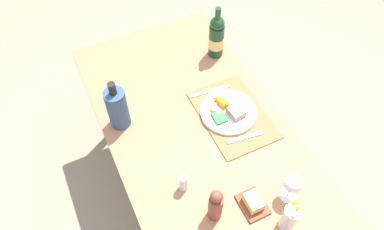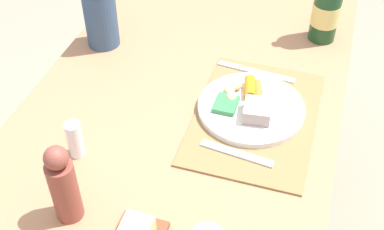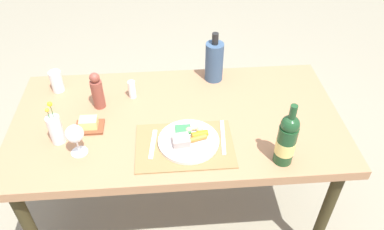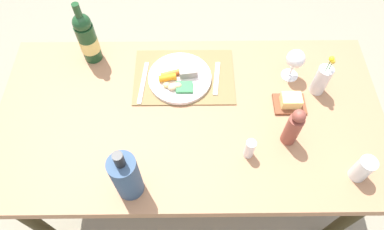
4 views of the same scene
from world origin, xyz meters
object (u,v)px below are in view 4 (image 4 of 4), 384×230
at_px(salt_shaker, 250,149).
at_px(dinner_plate, 180,77).
at_px(knife, 144,82).
at_px(flower_vase, 322,80).
at_px(fork, 217,78).
at_px(wine_bottle, 88,38).
at_px(dining_table, 191,123).
at_px(pepper_mill, 294,127).
at_px(water_tumbler, 362,170).
at_px(wine_glass, 296,60).
at_px(cooler_bottle, 127,176).
at_px(butter_dish, 291,102).

bearing_deg(salt_shaker, dinner_plate, -53.61).
height_order(knife, flower_vase, flower_vase).
xyz_separation_m(fork, wine_bottle, (0.55, -0.13, 0.11)).
xyz_separation_m(dining_table, wine_bottle, (0.43, -0.31, 0.19)).
bearing_deg(pepper_mill, salt_shaker, 21.47).
height_order(dinner_plate, water_tumbler, water_tumbler).
relative_size(wine_glass, cooler_bottle, 0.55).
bearing_deg(flower_vase, salt_shaker, 43.00).
bearing_deg(cooler_bottle, salt_shaker, -163.47).
bearing_deg(flower_vase, wine_bottle, -11.26).
bearing_deg(dinner_plate, knife, 6.21).
height_order(butter_dish, salt_shaker, salt_shaker).
xyz_separation_m(wine_glass, water_tumbler, (-0.17, 0.46, -0.06)).
distance_m(dining_table, fork, 0.23).
distance_m(fork, water_tumbler, 0.66).
bearing_deg(salt_shaker, knife, -38.87).
xyz_separation_m(dining_table, wine_glass, (-0.43, -0.20, 0.18)).
height_order(butter_dish, wine_glass, wine_glass).
relative_size(fork, water_tumbler, 1.54).
bearing_deg(butter_dish, wine_bottle, -17.58).
height_order(wine_bottle, cooler_bottle, wine_bottle).
relative_size(flower_vase, pepper_mill, 1.11).
bearing_deg(wine_bottle, fork, 166.49).
bearing_deg(cooler_bottle, fork, -124.16).
bearing_deg(salt_shaker, butter_dish, -130.70).
distance_m(wine_glass, water_tumbler, 0.50).
bearing_deg(wine_glass, pepper_mill, 79.74).
xyz_separation_m(dinner_plate, salt_shaker, (-0.26, 0.35, 0.03)).
height_order(wine_bottle, water_tumbler, wine_bottle).
bearing_deg(cooler_bottle, wine_glass, -142.21).
distance_m(wine_glass, flower_vase, 0.13).
xyz_separation_m(knife, flower_vase, (-0.74, 0.04, 0.07)).
xyz_separation_m(knife, wine_bottle, (0.23, -0.15, 0.11)).
relative_size(wine_bottle, flower_vase, 1.38).
relative_size(water_tumbler, pepper_mill, 0.58).
distance_m(butter_dish, flower_vase, 0.16).
xyz_separation_m(dinner_plate, fork, (-0.16, -0.00, -0.01)).
relative_size(dinner_plate, butter_dish, 2.09).
distance_m(dining_table, butter_dish, 0.42).
bearing_deg(knife, flower_vase, -177.94).
height_order(flower_vase, cooler_bottle, cooler_bottle).
distance_m(dining_table, flower_vase, 0.57).
bearing_deg(wine_glass, wine_bottle, -7.51).
height_order(wine_bottle, flower_vase, wine_bottle).
xyz_separation_m(dinner_plate, wine_glass, (-0.48, -0.02, 0.09)).
bearing_deg(fork, knife, 10.24).
height_order(butter_dish, pepper_mill, pepper_mill).
xyz_separation_m(cooler_bottle, salt_shaker, (-0.43, -0.13, -0.06)).
height_order(fork, flower_vase, flower_vase).
bearing_deg(fork, water_tumbler, 144.52).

